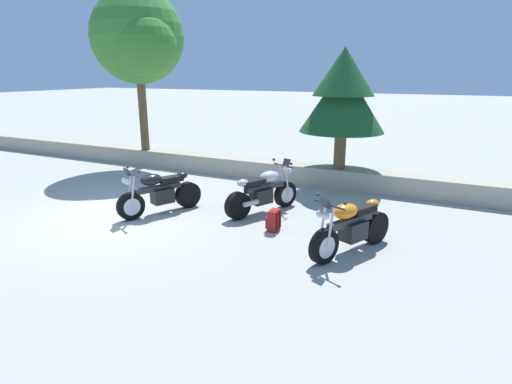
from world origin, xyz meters
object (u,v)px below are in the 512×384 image
at_px(motorcycle_black_near_left, 159,193).
at_px(rider_backpack, 274,219).
at_px(motorcycle_orange_far_right, 351,227).
at_px(leafy_tree_far_left, 139,39).
at_px(motorcycle_silver_centre, 264,192).
at_px(pine_tree_mid_left, 343,92).

bearing_deg(motorcycle_black_near_left, rider_backpack, 3.34).
bearing_deg(motorcycle_orange_far_right, leafy_tree_far_left, 153.18).
distance_m(motorcycle_black_near_left, motorcycle_silver_centre, 2.40).
bearing_deg(pine_tree_mid_left, rider_backpack, -93.85).
bearing_deg(pine_tree_mid_left, leafy_tree_far_left, -178.17).
distance_m(motorcycle_black_near_left, motorcycle_orange_far_right, 4.49).
bearing_deg(rider_backpack, motorcycle_silver_centre, 125.42).
height_order(motorcycle_silver_centre, leafy_tree_far_left, leafy_tree_far_left).
distance_m(motorcycle_black_near_left, leafy_tree_far_left, 6.44).
bearing_deg(leafy_tree_far_left, motorcycle_orange_far_right, -26.82).
relative_size(motorcycle_black_near_left, rider_backpack, 4.12).
xyz_separation_m(motorcycle_black_near_left, motorcycle_orange_far_right, (4.48, -0.24, 0.00)).
bearing_deg(motorcycle_black_near_left, leafy_tree_far_left, 133.17).
bearing_deg(leafy_tree_far_left, rider_backpack, -29.90).
distance_m(motorcycle_black_near_left, rider_backpack, 2.81).
relative_size(motorcycle_black_near_left, motorcycle_silver_centre, 1.00).
bearing_deg(motorcycle_black_near_left, motorcycle_orange_far_right, -3.10).
relative_size(leafy_tree_far_left, pine_tree_mid_left, 1.60).
height_order(motorcycle_black_near_left, motorcycle_orange_far_right, same).
relative_size(motorcycle_black_near_left, leafy_tree_far_left, 0.37).
bearing_deg(motorcycle_orange_far_right, motorcycle_silver_centre, 150.01).
relative_size(rider_backpack, pine_tree_mid_left, 0.14).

